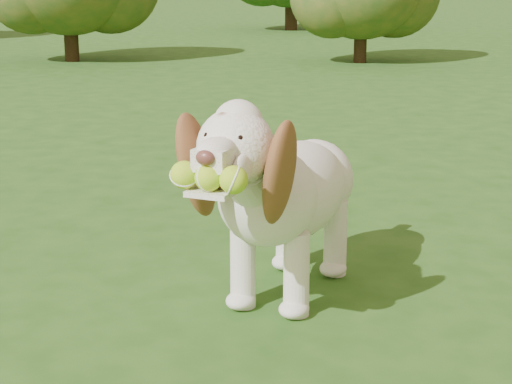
{
  "coord_description": "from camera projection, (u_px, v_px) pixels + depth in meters",
  "views": [
    {
      "loc": [
        -0.07,
        -2.79,
        1.16
      ],
      "look_at": [
        -0.13,
        -0.13,
        0.46
      ],
      "focal_mm": 60.0,
      "sensor_mm": 36.0,
      "label": 1
    }
  ],
  "objects": [
    {
      "name": "dog",
      "position": [
        283.0,
        188.0,
        2.98
      ],
      "size": [
        0.69,
        1.16,
        0.78
      ],
      "rotation": [
        0.0,
        0.0,
        -0.37
      ],
      "color": "white",
      "rests_on": "ground"
    },
    {
      "name": "ground",
      "position": [
        295.0,
        308.0,
        3.0
      ],
      "size": [
        80.0,
        80.0,
        0.0
      ],
      "primitive_type": "plane",
      "color": "#214A15",
      "rests_on": "ground"
    }
  ]
}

